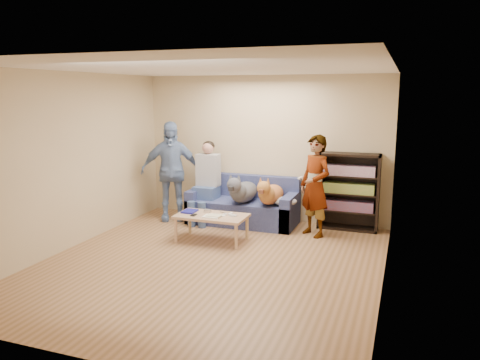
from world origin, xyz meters
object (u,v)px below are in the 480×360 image
at_px(person_standing_left, 171,171).
at_px(dog_gray, 242,191).
at_px(notebook_blue, 190,211).
at_px(dog_tan, 270,194).
at_px(sofa, 244,207).
at_px(person_standing_right, 315,186).
at_px(coffee_table, 212,218).
at_px(camera_silver, 208,211).
at_px(bookshelf, 349,190).
at_px(person_seated, 206,179).

height_order(person_standing_left, dog_gray, person_standing_left).
distance_m(notebook_blue, dog_gray, 1.06).
bearing_deg(dog_tan, sofa, 157.40).
bearing_deg(sofa, person_standing_right, -14.05).
bearing_deg(dog_tan, person_standing_left, -179.09).
bearing_deg(person_standing_left, person_standing_right, -27.75).
xyz_separation_m(person_standing_right, notebook_blue, (-1.85, -0.79, -0.39)).
bearing_deg(person_standing_right, coffee_table, -113.63).
relative_size(dog_gray, dog_tan, 1.09).
bearing_deg(notebook_blue, sofa, 64.91).
bearing_deg(camera_silver, bookshelf, 32.10).
xyz_separation_m(person_standing_left, dog_gray, (1.37, 0.01, -0.27)).
bearing_deg(notebook_blue, person_standing_left, 132.45).
height_order(dog_gray, dog_tan, dog_gray).
bearing_deg(notebook_blue, person_seated, 98.44).
bearing_deg(person_standing_right, dog_gray, -147.21).
height_order(coffee_table, bookshelf, bookshelf).
height_order(notebook_blue, sofa, sofa).
distance_m(person_standing_left, sofa, 1.47).
distance_m(person_standing_right, camera_silver, 1.77).
bearing_deg(coffee_table, camera_silver, 135.00).
distance_m(person_standing_right, notebook_blue, 2.05).
xyz_separation_m(camera_silver, person_seated, (-0.43, 0.92, 0.33)).
bearing_deg(sofa, dog_tan, -22.60).
height_order(camera_silver, person_seated, person_seated).
distance_m(sofa, coffee_table, 1.18).
bearing_deg(person_seated, coffee_table, -62.28).
distance_m(dog_gray, bookshelf, 1.81).
distance_m(person_standing_left, bookshelf, 3.16).
bearing_deg(person_seated, person_standing_right, -5.88).
xyz_separation_m(person_standing_left, person_seated, (0.64, 0.13, -0.13)).
bearing_deg(coffee_table, bookshelf, 36.08).
relative_size(camera_silver, bookshelf, 0.08).
distance_m(camera_silver, dog_tan, 1.15).
distance_m(person_standing_right, dog_gray, 1.29).
bearing_deg(bookshelf, person_seated, -171.70).
bearing_deg(sofa, camera_silver, -103.08).
height_order(sofa, dog_gray, dog_gray).
distance_m(camera_silver, bookshelf, 2.42).
height_order(person_standing_right, sofa, person_standing_right).
bearing_deg(dog_tan, coffee_table, -125.51).
distance_m(person_standing_right, person_seated, 2.01).
relative_size(person_standing_right, person_standing_left, 0.91).
relative_size(dog_gray, coffee_table, 1.13).
relative_size(dog_tan, coffee_table, 1.04).
distance_m(person_standing_left, dog_gray, 1.40).
bearing_deg(person_standing_right, dog_tan, -151.17).
relative_size(sofa, person_seated, 1.29).
relative_size(person_seated, coffee_table, 1.34).
relative_size(dog_tan, bookshelf, 0.88).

